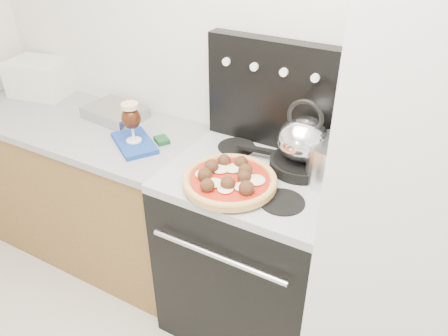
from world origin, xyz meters
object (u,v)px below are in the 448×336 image
Objects in this scene: base_cabinet at (90,190)px; pizza at (230,179)px; stock_pot at (335,163)px; fridge at (430,220)px; skillet at (300,164)px; toaster_oven at (40,77)px; stove_body at (253,254)px; pizza_pan at (230,185)px; tea_kettle at (303,136)px; beer_glass at (132,122)px; oven_mitt at (134,143)px.

pizza is at bearing -9.58° from base_cabinet.
pizza is 1.65× the size of stock_pot.
fridge reaches higher than skillet.
toaster_oven is at bearing 177.00° from stock_pot.
stove_body is 2.54× the size of pizza_pan.
stove_body is 0.54m from skillet.
tea_kettle reaches higher than pizza_pan.
tea_kettle reaches higher than base_cabinet.
fridge is at bearing -1.59° from base_cabinet.
fridge reaches higher than toaster_oven.
stock_pot is at bearing 8.25° from beer_glass.
base_cabinet is at bearing 170.42° from pizza.
pizza_pan is at bearing -10.53° from beer_glass.
stove_body is 1.65m from toaster_oven.
pizza is at bearing -170.38° from fridge.
beer_glass is (0.00, 0.00, 0.11)m from oven_mitt.
skillet is (1.26, 0.09, 0.51)m from base_cabinet.
oven_mitt is at bearing 174.27° from tea_kettle.
pizza is (0.59, -0.11, -0.07)m from beer_glass.
stock_pot reaches higher than pizza_pan.
stock_pot is at bearing -7.53° from skillet.
tea_kettle is 0.18m from stock_pot.
pizza_pan is (-0.75, -0.13, -0.02)m from fridge.
toaster_oven is 1.53m from pizza_pan.
pizza reaches higher than pizza_pan.
oven_mitt is 1.38× the size of beer_glass.
fridge is 8.09× the size of tea_kettle.
base_cabinet is 4.31× the size of toaster_oven.
fridge reaches higher than pizza.
oven_mitt is 0.72× the size of pizza.
tea_kettle is (0.20, 0.27, 0.16)m from pizza_pan.
beer_glass is at bearing -179.25° from fridge.
oven_mitt is (0.90, -0.23, -0.09)m from toaster_oven.
beer_glass is 0.61m from pizza.
base_cabinet is 1.36m from skillet.
base_cabinet is at bearing 167.16° from tea_kettle.
pizza is 1.65× the size of tea_kettle.
pizza is at bearing -145.40° from stock_pot.
base_cabinet is 0.74m from toaster_oven.
stove_body is at bearing 70.87° from pizza.
stock_pot is (-0.39, 0.12, 0.06)m from fridge.
oven_mitt is 1.18× the size of stock_pot.
tea_kettle is (-0.55, 0.14, 0.13)m from fridge.
pizza is at bearing -127.31° from skillet.
tea_kettle reaches higher than toaster_oven.
pizza_pan is (-0.05, -0.15, 0.49)m from stove_body.
toaster_oven reaches higher than oven_mitt.
toaster_oven is at bearing 166.97° from pizza.
pizza_pan is at bearing -10.53° from oven_mitt.
fridge reaches higher than stove_body.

